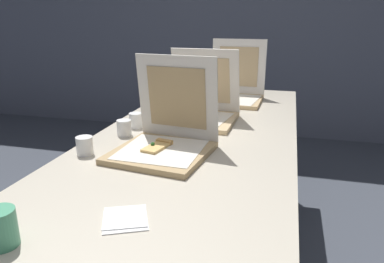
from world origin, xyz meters
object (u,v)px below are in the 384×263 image
cup_printed_front (0,228)px  cup_white_near_center (124,128)px  pizza_box_back (234,92)px  cup_white_mid (136,120)px  napkin_pile (124,219)px  pizza_box_middle (201,111)px  cup_white_near_left (85,146)px  table (197,143)px  pizza_box_front (165,140)px

cup_printed_front → cup_white_near_center: bearing=95.1°
pizza_box_back → cup_white_mid: pizza_box_back is taller
cup_printed_front → napkin_pile: bearing=38.0°
cup_white_near_center → napkin_pile: (0.30, -0.64, -0.03)m
cup_white_mid → cup_white_near_center: bearing=-91.0°
pizza_box_middle → cup_white_near_left: 0.65m
cup_printed_front → cup_white_near_left: bearing=101.9°
table → pizza_box_back: 0.70m
pizza_box_back → pizza_box_front: bearing=-95.5°
pizza_box_front → cup_white_mid: bearing=137.8°
pizza_box_middle → cup_printed_front: bearing=-98.4°
pizza_box_back → pizza_box_middle: bearing=-98.8°
table → cup_printed_front: size_ratio=23.87×
table → pizza_box_front: pizza_box_front is taller
cup_white_mid → cup_white_near_left: 0.38m
cup_white_near_center → pizza_box_front: bearing=-32.5°
pizza_box_middle → cup_white_near_center: (-0.27, -0.31, -0.02)m
cup_printed_front → pizza_box_front: bearing=75.9°
cup_white_mid → napkin_pile: (0.29, -0.77, -0.03)m
pizza_box_front → cup_white_near_center: pizza_box_front is taller
table → cup_white_near_center: cup_white_near_center is taller
table → cup_printed_front: 0.96m
cup_white_mid → cup_white_near_left: (-0.05, -0.37, 0.00)m
pizza_box_back → cup_white_near_left: 1.13m
cup_white_near_left → cup_white_mid: bearing=82.5°
table → pizza_box_front: size_ratio=5.63×
pizza_box_front → napkin_pile: 0.50m
table → napkin_pile: napkin_pile is taller
pizza_box_back → napkin_pile: (-0.07, -1.45, -0.05)m
table → cup_white_near_center: 0.33m
cup_white_mid → cup_printed_front: bearing=-85.7°
cup_white_near_center → cup_white_near_left: 0.25m
cup_white_mid → cup_white_near_center: size_ratio=1.00×
pizza_box_front → pizza_box_middle: (0.03, 0.47, -0.00)m
table → pizza_box_back: (0.06, 0.69, 0.10)m
cup_white_mid → cup_printed_front: 0.95m
pizza_box_middle → table: bearing=-79.9°
table → cup_printed_front: (-0.23, -0.93, 0.09)m
cup_white_near_center → napkin_pile: size_ratio=0.43×
table → pizza_box_front: (-0.06, -0.27, 0.10)m
pizza_box_middle → cup_white_mid: pizza_box_middle is taller
pizza_box_front → cup_printed_front: 0.69m
pizza_box_back → cup_printed_front: size_ratio=4.07×
cup_white_near_center → cup_white_near_left: same height
table → pizza_box_middle: bearing=98.6°
pizza_box_back → cup_white_near_left: size_ratio=5.29×
table → pizza_box_back: pizza_box_back is taller
cup_white_near_center → pizza_box_middle: bearing=49.3°
cup_white_mid → napkin_pile: cup_white_mid is taller
pizza_box_middle → pizza_box_back: size_ratio=0.96×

